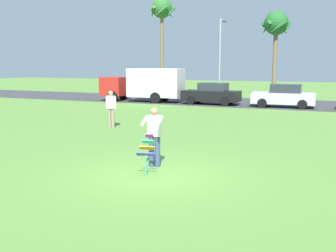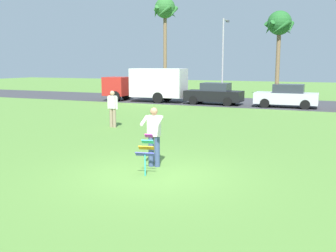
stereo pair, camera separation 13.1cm
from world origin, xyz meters
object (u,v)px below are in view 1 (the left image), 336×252
at_px(parked_car_silver, 284,96).
at_px(palm_tree_left_near, 162,13).
at_px(kite_held, 147,149).
at_px(parked_car_black, 212,94).
at_px(person_walker_near, 111,108).
at_px(person_kite_flyer, 154,135).
at_px(palm_tree_right_near, 276,26).
at_px(streetlight_pole, 220,53).
at_px(parked_truck_red_cab, 146,84).

relative_size(parked_car_silver, palm_tree_left_near, 0.44).
relative_size(kite_held, parked_car_silver, 0.25).
distance_m(parked_car_black, person_walker_near, 12.18).
distance_m(parked_car_black, palm_tree_left_near, 15.02).
xyz_separation_m(person_kite_flyer, person_walker_near, (-4.90, 5.67, -0.02)).
relative_size(parked_car_silver, palm_tree_right_near, 0.56).
bearing_deg(kite_held, person_kite_flyer, 101.40).
distance_m(parked_car_silver, streetlight_pole, 10.08).
bearing_deg(kite_held, parked_car_silver, 85.83).
distance_m(parked_truck_red_cab, parked_car_black, 5.41).
distance_m(person_kite_flyer, palm_tree_left_near, 31.12).
height_order(kite_held, person_walker_near, person_walker_near).
relative_size(person_kite_flyer, parked_car_silver, 0.41).
xyz_separation_m(person_kite_flyer, parked_car_silver, (1.52, 17.79, -0.18)).
bearing_deg(parked_truck_red_cab, person_walker_near, -71.16).
xyz_separation_m(parked_truck_red_cab, person_walker_near, (4.13, -12.12, -0.48)).
relative_size(parked_car_black, palm_tree_left_near, 0.44).
relative_size(streetlight_pole, person_walker_near, 4.05).
bearing_deg(palm_tree_left_near, person_walker_near, -71.92).
bearing_deg(parked_car_black, kite_held, -78.40).
bearing_deg(palm_tree_left_near, parked_truck_red_cab, -72.86).
height_order(palm_tree_left_near, palm_tree_right_near, palm_tree_left_near).
height_order(kite_held, palm_tree_right_near, palm_tree_right_near).
bearing_deg(parked_truck_red_cab, palm_tree_right_near, 43.90).
height_order(parked_car_silver, streetlight_pole, streetlight_pole).
bearing_deg(palm_tree_right_near, palm_tree_left_near, 172.12).
bearing_deg(palm_tree_right_near, person_kite_flyer, -89.20).
distance_m(palm_tree_left_near, streetlight_pole, 8.77).
relative_size(palm_tree_left_near, palm_tree_right_near, 1.28).
height_order(kite_held, parked_car_silver, parked_car_silver).
bearing_deg(palm_tree_left_near, kite_held, -66.75).
bearing_deg(kite_held, palm_tree_right_near, 91.12).
bearing_deg(streetlight_pole, person_kite_flyer, -78.59).
relative_size(parked_truck_red_cab, person_walker_near, 3.91).
bearing_deg(parked_truck_red_cab, person_kite_flyer, -63.08).
bearing_deg(streetlight_pole, palm_tree_left_near, 157.27).
height_order(parked_truck_red_cab, palm_tree_right_near, palm_tree_right_near).
relative_size(parked_car_black, parked_car_silver, 1.00).
bearing_deg(palm_tree_right_near, parked_car_black, -111.53).
height_order(kite_held, parked_truck_red_cab, parked_truck_red_cab).
distance_m(streetlight_pole, person_walker_near, 19.34).
height_order(person_kite_flyer, person_walker_near, same).
bearing_deg(streetlight_pole, kite_held, -78.59).
distance_m(kite_held, palm_tree_left_near, 31.96).
distance_m(kite_held, palm_tree_right_near, 27.49).
bearing_deg(person_kite_flyer, kite_held, -78.60).
bearing_deg(parked_car_black, palm_tree_left_near, 130.30).
bearing_deg(palm_tree_left_near, person_kite_flyer, -66.44).
xyz_separation_m(parked_car_silver, palm_tree_left_near, (-13.62, 9.96, 7.42)).
relative_size(parked_truck_red_cab, streetlight_pole, 0.97).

